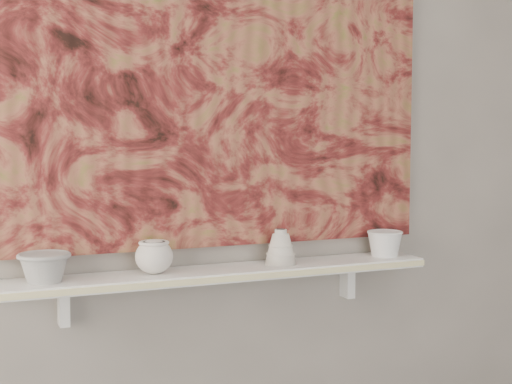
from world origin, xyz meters
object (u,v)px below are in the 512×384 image
bowl_grey (44,267)px  bowl_white (385,243)px  painting (214,77)px  bell_vessel (281,247)px  shelf (224,273)px  cup_cream (154,257)px

bowl_grey → bowl_white: (1.15, 0.00, 0.00)m
bowl_grey → painting: bearing=8.3°
painting → bell_vessel: size_ratio=12.93×
shelf → cup_cream: bearing=180.0°
bell_vessel → cup_cream: bearing=180.0°
painting → bowl_white: painting is taller
painting → bell_vessel: 0.59m
painting → cup_cream: bearing=-160.4°
painting → bowl_white: (0.60, -0.08, -0.56)m
painting → bowl_grey: painting is taller
shelf → bell_vessel: size_ratio=12.07×
bowl_grey → cup_cream: cup_cream is taller
shelf → bell_vessel: bearing=0.0°
cup_cream → bowl_white: (0.83, 0.00, -0.01)m
painting → cup_cream: (-0.23, -0.08, -0.56)m
shelf → bowl_white: (0.60, 0.00, 0.06)m
painting → bowl_white: 0.83m
cup_cream → shelf: bearing=0.0°
cup_cream → bell_vessel: bearing=0.0°
bowl_grey → bowl_white: bearing=0.0°
bowl_grey → bell_vessel: (0.75, 0.00, 0.01)m
shelf → bowl_white: 0.60m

